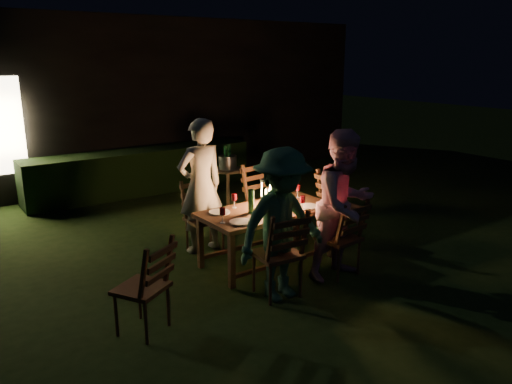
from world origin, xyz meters
TOP-DOWN VIEW (x-y plane):
  - garden_envelope at (-0.01, 6.15)m, footprint 40.00×40.00m
  - dining_table at (-0.52, -0.27)m, footprint 1.66×0.86m
  - chair_near_left at (-0.95, -1.05)m, footprint 0.49×0.53m
  - chair_near_right at (-0.05, -1.02)m, footprint 0.46×0.49m
  - chair_far_left at (-0.99, 0.49)m, footprint 0.43×0.46m
  - chair_far_right at (0.01, 0.52)m, footprint 0.54×0.57m
  - chair_end at (0.71, -0.23)m, footprint 0.52×0.49m
  - chair_spare at (-2.39, -0.93)m, footprint 0.59×0.60m
  - person_house_side at (-0.99, 0.54)m, footprint 0.64×0.43m
  - person_opp_right at (-0.05, -1.07)m, footprint 0.84×0.67m
  - person_opp_left at (-0.94, -1.10)m, footprint 1.05×0.62m
  - lantern at (-0.47, -0.21)m, footprint 0.16×0.16m
  - plate_far_left at (-1.07, -0.06)m, footprint 0.25×0.25m
  - plate_near_left at (-1.06, -0.50)m, footprint 0.25×0.25m
  - plate_far_right at (-0.07, -0.03)m, footprint 0.25×0.25m
  - plate_near_right at (-0.06, -0.47)m, footprint 0.25×0.25m
  - wineglass_a at (-0.82, 0.01)m, footprint 0.06×0.06m
  - wineglass_b at (-1.23, -0.40)m, footprint 0.06×0.06m
  - wineglass_c at (-0.21, -0.54)m, footprint 0.06×0.06m
  - wineglass_d at (0.10, -0.07)m, footprint 0.06×0.06m
  - wineglass_e at (-0.61, -0.57)m, footprint 0.06×0.06m
  - bottle_table at (-0.77, -0.27)m, footprint 0.07×0.07m
  - napkin_left at (-0.66, -0.59)m, footprint 0.18×0.14m
  - napkin_right at (0.04, -0.55)m, footprint 0.18×0.14m
  - phone at (-1.13, -0.58)m, footprint 0.14×0.07m
  - side_table at (0.28, 1.97)m, footprint 0.50×0.50m
  - ice_bucket at (0.28, 1.97)m, footprint 0.30×0.30m
  - bottle_bucket_a at (0.23, 1.93)m, footprint 0.07×0.07m
  - bottle_bucket_b at (0.33, 2.01)m, footprint 0.07×0.07m

SIDE VIEW (x-z plane):
  - chair_spare at x=-2.39m, z-range -0.19..0.76m
  - chair_far_left at x=-0.99m, z-range -0.19..0.77m
  - chair_near_right at x=-0.05m, z-range -0.19..0.77m
  - chair_near_left at x=-0.95m, z-range -0.20..0.81m
  - chair_end at x=0.71m, z-range -0.21..0.84m
  - chair_far_right at x=0.01m, z-range -0.21..0.84m
  - side_table at x=0.28m, z-range 0.26..0.92m
  - dining_table at x=-0.52m, z-range 0.27..0.96m
  - phone at x=-1.13m, z-range 0.68..0.69m
  - napkin_left at x=-0.66m, z-range 0.68..0.70m
  - napkin_right at x=0.04m, z-range 0.68..0.70m
  - plate_far_left at x=-1.07m, z-range 0.68..0.70m
  - plate_near_left at x=-1.06m, z-range 0.68..0.70m
  - plate_far_right at x=-0.07m, z-range 0.68..0.70m
  - plate_near_right at x=-0.06m, z-range 0.68..0.70m
  - wineglass_a at x=-0.82m, z-range 0.68..0.86m
  - wineglass_b at x=-1.23m, z-range 0.68..0.86m
  - wineglass_c at x=-0.21m, z-range 0.68..0.86m
  - wineglass_d at x=0.10m, z-range 0.68..0.86m
  - wineglass_e at x=-0.61m, z-range 0.68..0.86m
  - ice_bucket at x=0.28m, z-range 0.67..0.89m
  - person_opp_left at x=-0.94m, z-range 0.00..1.60m
  - bottle_table at x=-0.77m, z-range 0.68..0.96m
  - bottle_bucket_a at x=0.23m, z-range 0.67..0.99m
  - bottle_bucket_b at x=0.33m, z-range 0.67..0.99m
  - lantern at x=-0.47m, z-range 0.67..1.02m
  - person_opp_right at x=-0.05m, z-range 0.00..1.70m
  - person_house_side at x=-0.99m, z-range 0.00..1.73m
  - garden_envelope at x=-0.01m, z-range -0.02..3.18m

